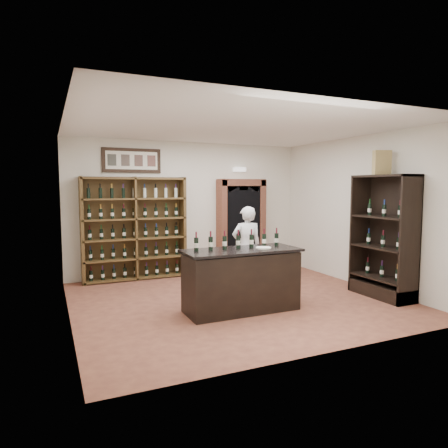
{
  "coord_description": "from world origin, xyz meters",
  "views": [
    {
      "loc": [
        -3.01,
        -6.22,
        1.99
      ],
      "look_at": [
        -0.1,
        0.3,
        1.32
      ],
      "focal_mm": 32.0,
      "sensor_mm": 36.0,
      "label": 1
    }
  ],
  "objects_px": {
    "counter_bottle_0": "(196,244)",
    "shopkeeper": "(247,247)",
    "wine_shelf": "(134,228)",
    "tasting_counter": "(241,280)",
    "wine_crate": "(382,163)",
    "side_cabinet": "(384,255)"
  },
  "relations": [
    {
      "from": "tasting_counter",
      "to": "counter_bottle_0",
      "type": "height_order",
      "value": "counter_bottle_0"
    },
    {
      "from": "tasting_counter",
      "to": "shopkeeper",
      "type": "height_order",
      "value": "shopkeeper"
    },
    {
      "from": "tasting_counter",
      "to": "wine_crate",
      "type": "relative_size",
      "value": 4.33
    },
    {
      "from": "side_cabinet",
      "to": "shopkeeper",
      "type": "bearing_deg",
      "value": 140.78
    },
    {
      "from": "counter_bottle_0",
      "to": "side_cabinet",
      "type": "height_order",
      "value": "side_cabinet"
    },
    {
      "from": "shopkeeper",
      "to": "wine_crate",
      "type": "bearing_deg",
      "value": 153.25
    },
    {
      "from": "wine_shelf",
      "to": "side_cabinet",
      "type": "distance_m",
      "value": 5.02
    },
    {
      "from": "tasting_counter",
      "to": "shopkeeper",
      "type": "bearing_deg",
      "value": 59.52
    },
    {
      "from": "counter_bottle_0",
      "to": "tasting_counter",
      "type": "bearing_deg",
      "value": -9.3
    },
    {
      "from": "tasting_counter",
      "to": "wine_crate",
      "type": "height_order",
      "value": "wine_crate"
    },
    {
      "from": "wine_shelf",
      "to": "tasting_counter",
      "type": "bearing_deg",
      "value": -69.44
    },
    {
      "from": "tasting_counter",
      "to": "counter_bottle_0",
      "type": "relative_size",
      "value": 6.27
    },
    {
      "from": "wine_shelf",
      "to": "side_cabinet",
      "type": "xyz_separation_m",
      "value": [
        3.82,
        -3.23,
        -0.35
      ]
    },
    {
      "from": "tasting_counter",
      "to": "wine_shelf",
      "type": "bearing_deg",
      "value": 110.56
    },
    {
      "from": "wine_shelf",
      "to": "shopkeeper",
      "type": "bearing_deg",
      "value": -41.22
    },
    {
      "from": "wine_shelf",
      "to": "wine_crate",
      "type": "distance_m",
      "value": 5.09
    },
    {
      "from": "side_cabinet",
      "to": "tasting_counter",
      "type": "bearing_deg",
      "value": 173.72
    },
    {
      "from": "side_cabinet",
      "to": "counter_bottle_0",
      "type": "bearing_deg",
      "value": 173.08
    },
    {
      "from": "tasting_counter",
      "to": "wine_crate",
      "type": "bearing_deg",
      "value": -4.32
    },
    {
      "from": "counter_bottle_0",
      "to": "shopkeeper",
      "type": "height_order",
      "value": "shopkeeper"
    },
    {
      "from": "wine_shelf",
      "to": "tasting_counter",
      "type": "distance_m",
      "value": 3.19
    },
    {
      "from": "side_cabinet",
      "to": "wine_crate",
      "type": "height_order",
      "value": "wine_crate"
    }
  ]
}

